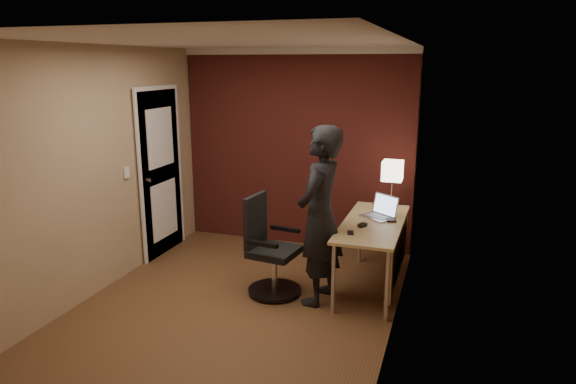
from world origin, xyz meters
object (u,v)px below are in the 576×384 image
(office_chair, at_px, (269,252))
(person, at_px, (320,216))
(desk_lamp, at_px, (392,171))
(laptop, at_px, (381,211))
(phone, at_px, (351,233))
(mouse, at_px, (362,225))
(wallet, at_px, (391,220))
(desk, at_px, (380,234))

(office_chair, distance_m, person, 0.69)
(desk_lamp, relative_size, laptop, 1.28)
(phone, bearing_deg, mouse, 60.93)
(wallet, bearing_deg, desk, -139.31)
(mouse, bearing_deg, laptop, 95.72)
(laptop, bearing_deg, office_chair, -147.97)
(laptop, bearing_deg, person, -127.35)
(laptop, relative_size, phone, 3.64)
(laptop, xyz_separation_m, person, (-0.50, -0.65, 0.09))
(mouse, relative_size, wallet, 0.91)
(desk, height_order, desk_lamp, desk_lamp)
(laptop, height_order, office_chair, office_chair)
(desk, bearing_deg, laptop, 96.71)
(desk, distance_m, laptop, 0.28)
(desk, distance_m, office_chair, 1.16)
(desk, relative_size, office_chair, 1.49)
(mouse, relative_size, office_chair, 0.10)
(wallet, bearing_deg, office_chair, -155.36)
(office_chair, height_order, person, person)
(laptop, height_order, person, person)
(desk, xyz_separation_m, phone, (-0.22, -0.43, 0.13))
(desk_lamp, relative_size, wallet, 4.86)
(laptop, bearing_deg, wallet, -43.79)
(mouse, bearing_deg, desk, 75.42)
(wallet, distance_m, person, 0.83)
(mouse, relative_size, phone, 0.87)
(desk, distance_m, phone, 0.50)
(desk, bearing_deg, mouse, -128.53)
(mouse, xyz_separation_m, phone, (-0.07, -0.24, -0.01))
(laptop, bearing_deg, mouse, -108.23)
(laptop, xyz_separation_m, phone, (-0.20, -0.63, -0.06))
(laptop, distance_m, wallet, 0.18)
(laptop, relative_size, wallet, 3.81)
(desk, distance_m, mouse, 0.28)
(mouse, xyz_separation_m, person, (-0.37, -0.26, 0.14))
(wallet, relative_size, office_chair, 0.11)
(laptop, bearing_deg, desk, -83.29)
(laptop, height_order, mouse, laptop)
(wallet, bearing_deg, mouse, -132.24)
(person, bearing_deg, office_chair, -83.30)
(desk, relative_size, person, 0.85)
(wallet, bearing_deg, person, -139.10)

